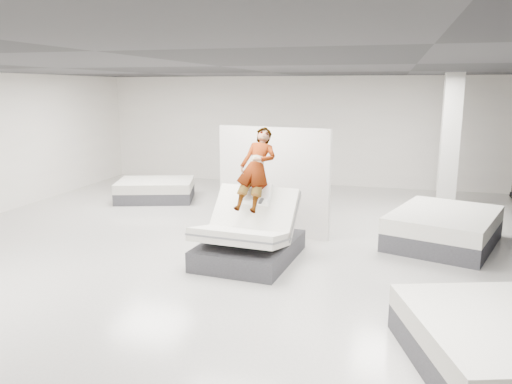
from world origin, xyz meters
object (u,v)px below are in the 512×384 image
Objects in this scene: hero_bed at (249,239)px; column at (450,144)px; flat_bed_right_far at (444,228)px; flat_bed_left_far at (156,190)px; divider_panel at (273,181)px; person at (256,186)px; remote at (261,201)px; flat_bed_right_near at (492,346)px.

column reaches higher than hero_bed.
flat_bed_right_far is 7.16m from flat_bed_left_far.
flat_bed_right_far is (3.24, 0.16, -0.75)m from divider_panel.
divider_panel is at bearing -140.61° from column.
person is 0.66× the size of divider_panel.
divider_panel is at bearing -30.55° from flat_bed_left_far.
hero_bed is 0.76× the size of flat_bed_right_far.
hero_bed is 14.51× the size of remote.
hero_bed is 0.87× the size of divider_panel.
hero_bed is 4.22m from flat_bed_right_near.
flat_bed_right_near is (0.09, -4.40, -0.03)m from flat_bed_right_far.
flat_bed_right_near is 9.45m from flat_bed_left_far.
divider_panel reaches higher than person.
flat_bed_left_far is at bearing 133.61° from hero_bed.
column reaches higher than remote.
flat_bed_right_far is 1.20× the size of flat_bed_left_far.
person reaches higher than flat_bed_right_far.
remote is at bearing -44.96° from flat_bed_left_far.
hero_bed is at bearing -79.51° from divider_panel.
remote reaches higher than flat_bed_left_far.
remote is 5.49m from flat_bed_left_far.
divider_panel is at bearing 89.60° from hero_bed.
hero_bed is 1.79m from divider_panel.
flat_bed_right_far is at bearing 91.17° from flat_bed_right_near.
divider_panel is 3.33m from flat_bed_right_far.
remote is at bearing 140.79° from flat_bed_right_near.
divider_panel is at bearing 128.13° from flat_bed_right_near.
hero_bed is at bearing -150.72° from flat_bed_right_far.
divider_panel is 4.56m from column.
person is 1.33m from divider_panel.
flat_bed_right_near is (3.33, -4.24, -0.78)m from divider_panel.
remote is (0.22, -0.03, 0.67)m from hero_bed.
hero_bed is at bearing -90.00° from person.
person is 0.69× the size of flat_bed_left_far.
flat_bed_right_far is at bearing -16.12° from flat_bed_left_far.
flat_bed_right_near is (3.12, -2.55, -0.77)m from remote.
divider_panel is (0.01, 1.66, 0.68)m from hero_bed.
column is (3.50, 2.88, 0.54)m from divider_panel.
divider_panel reaches higher than flat_bed_left_far.
remote is 1.70m from divider_panel.
flat_bed_left_far is (-3.66, 3.47, -0.96)m from person.
flat_bed_left_far is (-3.85, 3.84, -0.79)m from remote.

